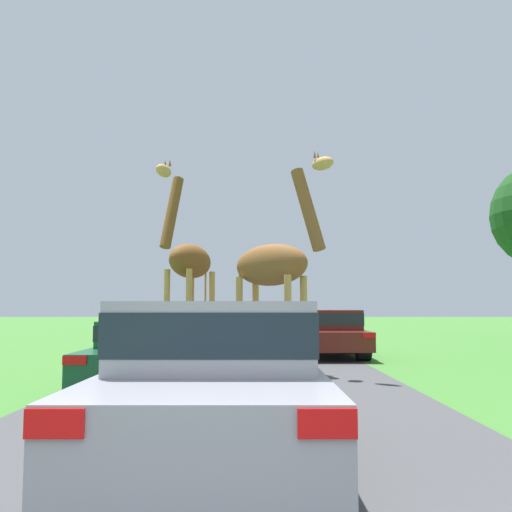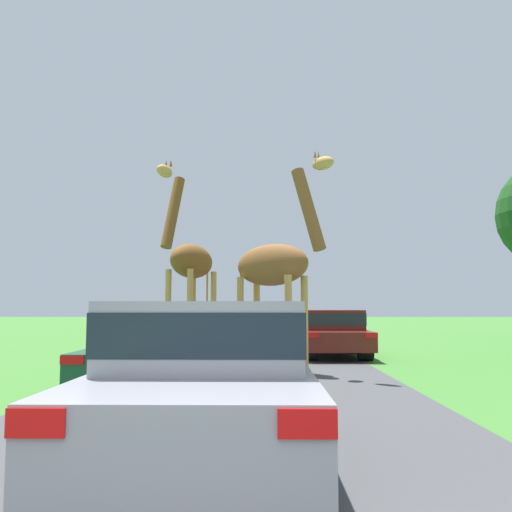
% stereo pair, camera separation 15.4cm
% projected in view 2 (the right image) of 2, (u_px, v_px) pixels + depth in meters
% --- Properties ---
extents(road, '(6.40, 120.00, 0.00)m').
position_uv_depth(road, '(256.00, 333.00, 31.23)').
color(road, '#424244').
rests_on(road, ground).
extents(giraffe_near_road, '(2.45, 2.24, 5.00)m').
position_uv_depth(giraffe_near_road, '(276.00, 267.00, 12.75)').
color(giraffe_near_road, tan).
rests_on(giraffe_near_road, ground).
extents(giraffe_companion, '(1.41, 2.48, 5.03)m').
position_uv_depth(giraffe_companion, '(190.00, 264.00, 13.78)').
color(giraffe_companion, tan).
rests_on(giraffe_companion, ground).
extents(car_lead_maroon, '(1.87, 3.98, 1.55)m').
position_uv_depth(car_lead_maroon, '(207.00, 382.00, 5.01)').
color(car_lead_maroon, gray).
rests_on(car_lead_maroon, ground).
extents(car_queue_right, '(1.70, 3.96, 1.40)m').
position_uv_depth(car_queue_right, '(227.00, 328.00, 19.69)').
color(car_queue_right, silver).
rests_on(car_queue_right, ground).
extents(car_queue_left, '(2.00, 4.48, 1.22)m').
position_uv_depth(car_queue_left, '(229.00, 322.00, 29.45)').
color(car_queue_left, navy).
rests_on(car_queue_left, ground).
extents(car_far_ahead, '(1.93, 3.98, 1.41)m').
position_uv_depth(car_far_ahead, '(332.00, 332.00, 16.45)').
color(car_far_ahead, '#561914').
rests_on(car_far_ahead, ground).
extents(car_verge_right, '(1.90, 4.10, 1.26)m').
position_uv_depth(car_verge_right, '(155.00, 352.00, 9.74)').
color(car_verge_right, '#144C28').
rests_on(car_verge_right, ground).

